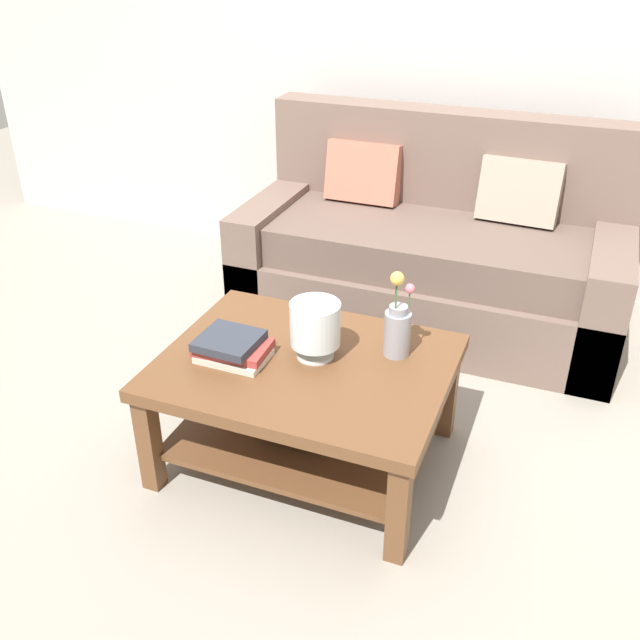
{
  "coord_description": "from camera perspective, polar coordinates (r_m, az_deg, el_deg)",
  "views": [
    {
      "loc": [
        0.86,
        -2.44,
        1.92
      ],
      "look_at": [
        -0.02,
        -0.21,
        0.57
      ],
      "focal_mm": 39.85,
      "sensor_mm": 36.0,
      "label": 1
    }
  ],
  "objects": [
    {
      "name": "flower_pitcher",
      "position": [
        2.68,
        6.24,
        -0.49
      ],
      "size": [
        0.11,
        0.1,
        0.35
      ],
      "color": "gray",
      "rests_on": "coffee_table"
    },
    {
      "name": "glass_hurricane_vase",
      "position": [
        2.65,
        -0.45,
        -0.43
      ],
      "size": [
        0.19,
        0.19,
        0.23
      ],
      "color": "silver",
      "rests_on": "coffee_table"
    },
    {
      "name": "ground_plane",
      "position": [
        3.22,
        1.73,
        -7.13
      ],
      "size": [
        10.0,
        10.0,
        0.0
      ],
      "primitive_type": "plane",
      "color": "gray"
    },
    {
      "name": "coffee_table",
      "position": [
        2.76,
        -1.18,
        -5.61
      ],
      "size": [
        1.08,
        0.85,
        0.47
      ],
      "color": "brown",
      "rests_on": "ground"
    },
    {
      "name": "book_stack_main",
      "position": [
        2.71,
        -7.1,
        -2.18
      ],
      "size": [
        0.28,
        0.22,
        0.09
      ],
      "color": "beige",
      "rests_on": "coffee_table"
    },
    {
      "name": "back_wall",
      "position": [
        4.22,
        10.33,
        21.29
      ],
      "size": [
        6.4,
        0.12,
        2.7
      ],
      "primitive_type": "cube",
      "color": "#BCB7B2",
      "rests_on": "ground"
    },
    {
      "name": "couch",
      "position": [
        3.85,
        8.95,
        5.24
      ],
      "size": [
        1.96,
        0.9,
        1.06
      ],
      "color": "brown",
      "rests_on": "ground"
    }
  ]
}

